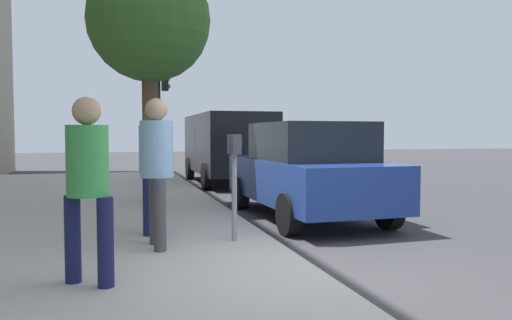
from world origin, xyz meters
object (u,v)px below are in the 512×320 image
parked_sedan_near (307,170)px  parked_van_far (227,144)px  pedestrian_bystander (88,175)px  traffic_signal (162,102)px  parking_officer (153,158)px  street_tree (149,22)px  pedestrian_at_meter (157,159)px  parking_meter (234,164)px

parked_sedan_near → parked_van_far: size_ratio=0.85×
pedestrian_bystander → traffic_signal: bearing=28.9°
parking_officer → street_tree: street_tree is taller
parked_sedan_near → street_tree: size_ratio=0.89×
pedestrian_at_meter → pedestrian_bystander: size_ratio=1.06×
pedestrian_at_meter → parked_van_far: (9.07, -2.90, 0.00)m
parking_officer → traffic_signal: 8.58m
parking_meter → parked_van_far: parked_van_far is taller
pedestrian_at_meter → pedestrian_bystander: bearing=-122.3°
parking_meter → traffic_signal: size_ratio=0.39×
parking_meter → parked_van_far: 9.16m
parked_sedan_near → parked_van_far: bearing=0.0°
pedestrian_at_meter → traffic_signal: (9.36, -0.90, 1.32)m
parked_sedan_near → parking_meter: bearing=138.8°
parking_officer → street_tree: (3.18, -0.17, 2.61)m
parking_officer → parked_van_far: size_ratio=0.35×
pedestrian_bystander → parking_meter: bearing=-12.5°
pedestrian_at_meter → street_tree: bearing=83.6°
parking_meter → pedestrian_at_meter: bearing=96.2°
pedestrian_bystander → street_tree: size_ratio=0.35×
parking_officer → parked_sedan_near: bearing=50.8°
parking_officer → parked_van_far: parked_van_far is taller
traffic_signal → parked_van_far: bearing=-98.2°
parking_officer → pedestrian_at_meter: bearing=-65.4°
parked_sedan_near → pedestrian_bystander: bearing=134.9°
parked_sedan_near → street_tree: (1.84, 2.71, 2.94)m
parked_sedan_near → traffic_signal: size_ratio=1.23×
parked_sedan_near → pedestrian_at_meter: bearing=128.1°
parked_van_far → street_tree: 6.20m
pedestrian_at_meter → traffic_signal: traffic_signal is taller
traffic_signal → street_tree: bearing=172.3°
parking_meter → traffic_signal: 9.36m
parking_meter → street_tree: street_tree is taller
street_tree → traffic_signal: bearing=-7.7°
pedestrian_at_meter → parked_sedan_near: bearing=34.5°
parked_sedan_near → street_tree: bearing=55.8°
pedestrian_bystander → parked_sedan_near: (3.63, -3.64, -0.29)m
street_tree → traffic_signal: street_tree is taller
parking_meter → parked_sedan_near: size_ratio=0.32×
parking_meter → traffic_signal: bearing=0.6°
parking_meter → parked_van_far: size_ratio=0.27×
parking_meter → pedestrian_bystander: bearing=129.9°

